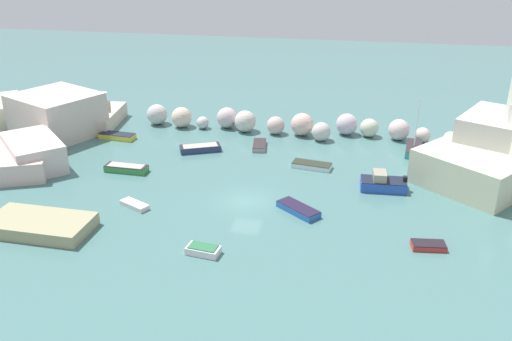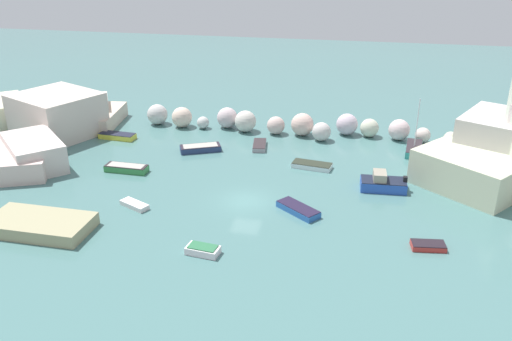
% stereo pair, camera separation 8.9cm
% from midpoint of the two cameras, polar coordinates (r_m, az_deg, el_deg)
% --- Properties ---
extents(cove_water, '(160.00, 160.00, 0.00)m').
position_cam_midpoint_polar(cove_water, '(46.94, -1.14, -3.27)').
color(cove_water, slate).
rests_on(cove_water, ground).
extents(cliff_headland_left, '(22.43, 24.86, 4.79)m').
position_cam_midpoint_polar(cliff_headland_left, '(65.84, -22.42, 4.49)').
color(cliff_headland_left, beige).
rests_on(cliff_headland_left, ground).
extents(rock_breakwater, '(36.08, 4.90, 2.59)m').
position_cam_midpoint_polar(rock_breakwater, '(62.90, 2.77, 4.99)').
color(rock_breakwater, silver).
rests_on(rock_breakwater, ground).
extents(stone_dock, '(8.12, 4.26, 1.03)m').
position_cam_midpoint_polar(stone_dock, '(45.51, -21.92, -5.33)').
color(stone_dock, tan).
rests_on(stone_dock, ground).
extents(moored_boat_0, '(4.17, 2.29, 1.71)m').
position_cam_midpoint_polar(moored_boat_0, '(50.16, 13.19, -1.31)').
color(moored_boat_0, blue).
rests_on(moored_boat_0, cove_water).
extents(moored_boat_1, '(4.25, 1.80, 0.63)m').
position_cam_midpoint_polar(moored_boat_1, '(63.26, -14.49, 3.54)').
color(moored_boat_1, yellow).
rests_on(moored_boat_1, cove_water).
extents(moored_boat_2, '(2.60, 1.53, 0.46)m').
position_cam_midpoint_polar(moored_boat_2, '(42.11, 17.69, -7.55)').
color(moored_boat_2, red).
rests_on(moored_boat_2, cove_water).
extents(moored_boat_3, '(2.55, 1.54, 0.62)m').
position_cam_midpoint_polar(moored_boat_3, '(39.68, -5.66, -8.35)').
color(moored_boat_3, white).
rests_on(moored_boat_3, cove_water).
extents(moored_boat_4, '(3.98, 3.58, 0.57)m').
position_cam_midpoint_polar(moored_boat_4, '(45.16, 4.43, -4.09)').
color(moored_boat_4, '#2A5FB0').
rests_on(moored_boat_4, cove_water).
extents(moored_boat_5, '(1.83, 3.49, 0.51)m').
position_cam_midpoint_polar(moored_boat_5, '(58.68, 0.31, 2.68)').
color(moored_boat_5, gray).
rests_on(moored_boat_5, cove_water).
extents(moored_boat_6, '(4.22, 1.46, 0.68)m').
position_cam_midpoint_polar(moored_boat_6, '(54.11, -13.57, 0.23)').
color(moored_boat_6, '#368543').
rests_on(moored_boat_6, cove_water).
extents(moored_boat_7, '(2.87, 2.10, 0.42)m').
position_cam_midpoint_polar(moored_boat_7, '(47.04, -12.75, -3.56)').
color(moored_boat_7, silver).
rests_on(moored_boat_7, cove_water).
extents(moored_boat_8, '(4.07, 2.13, 0.51)m').
position_cam_midpoint_polar(moored_boat_8, '(53.82, 5.86, 0.55)').
color(moored_boat_8, white).
rests_on(moored_boat_8, cove_water).
extents(moored_boat_9, '(2.06, 4.72, 5.87)m').
position_cam_midpoint_polar(moored_boat_9, '(59.79, 16.28, 2.25)').
color(moored_boat_9, teal).
rests_on(moored_boat_9, cove_water).
extents(moored_boat_10, '(4.55, 3.23, 0.66)m').
position_cam_midpoint_polar(moored_boat_10, '(57.96, -5.95, 2.37)').
color(moored_boat_10, navy).
rests_on(moored_boat_10, cove_water).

